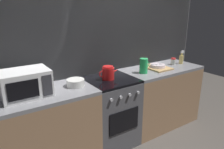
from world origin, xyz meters
TOP-DOWN VIEW (x-y plane):
  - ground_plane at (0.00, 0.00)m, footprint 8.00×8.00m
  - back_wall at (0.00, 0.32)m, footprint 3.60×0.05m
  - counter_left at (-0.90, 0.00)m, footprint 1.20×0.60m
  - stove_unit at (-0.00, -0.00)m, footprint 0.60×0.63m
  - counter_right at (0.90, 0.00)m, footprint 1.20×0.60m
  - microwave at (-0.99, 0.01)m, footprint 0.46×0.35m
  - kettle at (-0.03, 0.00)m, footprint 0.28×0.15m
  - mixing_bowl at (-0.47, -0.00)m, footprint 0.20×0.20m
  - pitcher at (0.51, -0.05)m, footprint 0.16×0.11m
  - dish_pile at (0.83, 0.02)m, footprint 0.30×0.40m
  - spice_jar at (1.18, 0.02)m, footprint 0.08×0.08m
  - spray_bottle at (1.33, 0.00)m, footprint 0.08×0.06m

SIDE VIEW (x-z plane):
  - ground_plane at x=0.00m, z-range 0.00..0.00m
  - stove_unit at x=0.00m, z-range 0.00..0.90m
  - counter_left at x=-0.90m, z-range 0.00..0.90m
  - counter_right at x=0.90m, z-range 0.00..0.90m
  - dish_pile at x=0.83m, z-range 0.89..0.96m
  - mixing_bowl at x=-0.47m, z-range 0.90..0.98m
  - spice_jar at x=1.18m, z-range 0.90..1.00m
  - spray_bottle at x=1.33m, z-range 0.88..1.08m
  - kettle at x=-0.03m, z-range 0.90..1.06m
  - pitcher at x=0.51m, z-range 0.90..1.10m
  - microwave at x=-0.99m, z-range 0.90..1.17m
  - back_wall at x=0.00m, z-range 0.00..2.40m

